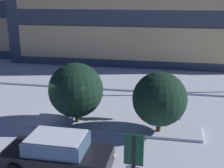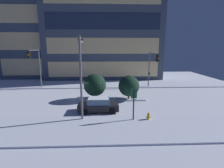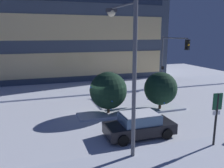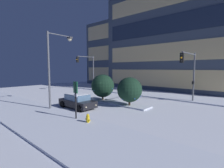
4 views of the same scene
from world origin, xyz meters
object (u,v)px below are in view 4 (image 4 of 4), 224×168
Objects in this scene: decorated_tree_median at (130,90)px; decorated_tree_left_of_median at (103,86)px; traffic_light_corner_far_right at (189,68)px; street_lamp_arched at (56,60)px; car_near at (77,101)px; traffic_light_corner_far_left at (87,67)px; parking_info_sign at (76,96)px; fire_hydrant at (88,119)px.

decorated_tree_left_of_median is at bearing 175.40° from decorated_tree_median.
traffic_light_corner_far_right is at bearing 51.14° from decorated_tree_median.
decorated_tree_left_of_median is (0.92, 5.91, -3.11)m from street_lamp_arched.
car_near is 4.63m from decorated_tree_left_of_median.
car_near is at bearing 45.28° from traffic_light_corner_far_left.
traffic_light_corner_far_left reaches higher than car_near.
traffic_light_corner_far_right is 1.88× the size of decorated_tree_median.
parking_info_sign is (-4.90, -12.22, -2.16)m from traffic_light_corner_far_right.
traffic_light_corner_far_left is at bearing -91.04° from traffic_light_corner_far_right.
decorated_tree_median is at bearing 98.10° from fire_hydrant.
fire_hydrant is 2.17m from parking_info_sign.
decorated_tree_median is (13.79, -5.82, -2.65)m from traffic_light_corner_far_left.
traffic_light_corner_far_right reaches higher than decorated_tree_median.
traffic_light_corner_far_left is at bearing 135.57° from car_near.
traffic_light_corner_far_left reaches higher than traffic_light_corner_far_right.
traffic_light_corner_far_left is (-9.99, 9.89, 3.80)m from car_near.
traffic_light_corner_far_left is at bearing 139.62° from fire_hydrant.
decorated_tree_median is (5.31, 5.56, -3.20)m from street_lamp_arched.
car_near is 14.57m from traffic_light_corner_far_left.
decorated_tree_left_of_median is (-5.35, 7.08, 1.56)m from fire_hydrant.
street_lamp_arched is 5.83m from parking_info_sign.
fire_hydrant is (14.75, -12.54, -4.13)m from traffic_light_corner_far_left.
traffic_light_corner_far_left is 0.84× the size of street_lamp_arched.
traffic_light_corner_far_right is 13.34m from parking_info_sign.
street_lamp_arched is 8.33m from decorated_tree_median.
street_lamp_arched is (-1.51, -1.49, 4.34)m from car_near.
fire_hydrant is at bearing -105.67° from street_lamp_arched.
decorated_tree_median is (-0.96, 6.72, 1.47)m from fire_hydrant.
parking_info_sign is 8.09m from decorated_tree_left_of_median.
car_near is 0.67× the size of traffic_light_corner_far_left.
traffic_light_corner_far_left is 2.09× the size of parking_info_sign.
decorated_tree_median is (-4.42, -5.49, -2.31)m from traffic_light_corner_far_right.
fire_hydrant is 0.25× the size of decorated_tree_median.
street_lamp_arched is 7.90m from fire_hydrant.
traffic_light_corner_far_left is 1.92× the size of decorated_tree_left_of_median.
fire_hydrant is (4.76, -2.65, -0.33)m from car_near.
decorated_tree_left_of_median reaches higher than decorated_tree_median.
traffic_light_corner_far_right is at bearing 88.96° from traffic_light_corner_far_left.
parking_info_sign is 0.92× the size of decorated_tree_left_of_median.
traffic_light_corner_far_left is at bearing 31.54° from street_lamp_arched.
street_lamp_arched is at bearing -98.82° from decorated_tree_left_of_median.
traffic_light_corner_far_left reaches higher than decorated_tree_median.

